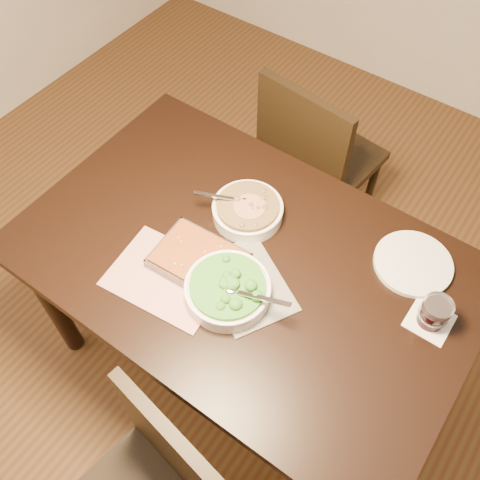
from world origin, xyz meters
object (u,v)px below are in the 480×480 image
at_px(broccoli_bowl, 228,290).
at_px(dinner_plate, 413,263).
at_px(baking_dish, 199,260).
at_px(chair_far, 314,157).
at_px(table, 245,274).
at_px(wine_tumbler, 435,312).
at_px(stew_bowl, 248,210).

height_order(broccoli_bowl, dinner_plate, broccoli_bowl).
relative_size(baking_dish, dinner_plate, 1.16).
distance_m(dinner_plate, chair_far, 0.78).
xyz_separation_m(table, wine_tumbler, (0.55, 0.13, 0.15)).
xyz_separation_m(table, dinner_plate, (0.43, 0.28, 0.10)).
bearing_deg(table, dinner_plate, 32.79).
xyz_separation_m(broccoli_bowl, baking_dish, (-0.14, 0.04, -0.01)).
bearing_deg(broccoli_bowl, baking_dish, 165.38).
distance_m(stew_bowl, broccoli_bowl, 0.30).
bearing_deg(chair_far, dinner_plate, 149.16).
bearing_deg(chair_far, baking_dish, 100.15).
distance_m(table, stew_bowl, 0.21).
height_order(table, broccoli_bowl, broccoli_bowl).
distance_m(table, wine_tumbler, 0.58).
xyz_separation_m(wine_tumbler, dinner_plate, (-0.12, 0.15, -0.04)).
bearing_deg(baking_dish, broccoli_bowl, -18.14).
relative_size(baking_dish, chair_far, 0.31).
bearing_deg(chair_far, stew_bowl, 102.84).
distance_m(stew_bowl, dinner_plate, 0.54).
height_order(wine_tumbler, chair_far, chair_far).
bearing_deg(baking_dish, wine_tumbler, 16.09).
bearing_deg(table, baking_dish, -134.60).
bearing_deg(dinner_plate, broccoli_bowl, -133.66).
distance_m(table, baking_dish, 0.19).
distance_m(baking_dish, dinner_plate, 0.65).
distance_m(table, dinner_plate, 0.52).
bearing_deg(wine_tumbler, dinner_plate, 129.56).
relative_size(table, dinner_plate, 5.88).
height_order(table, stew_bowl, stew_bowl).
bearing_deg(baking_dish, table, 41.88).
bearing_deg(table, wine_tumbler, 13.35).
bearing_deg(stew_bowl, table, -57.65).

